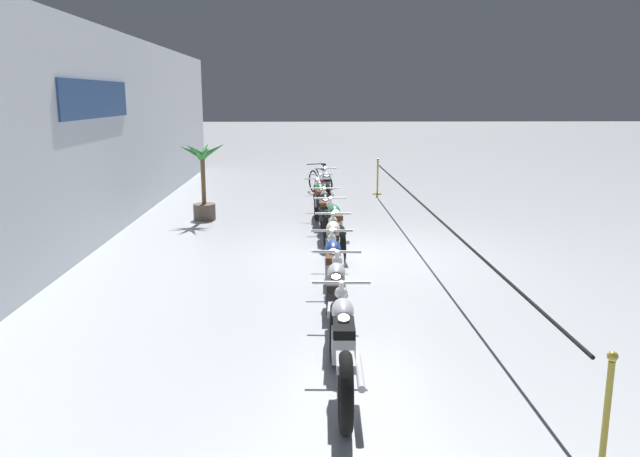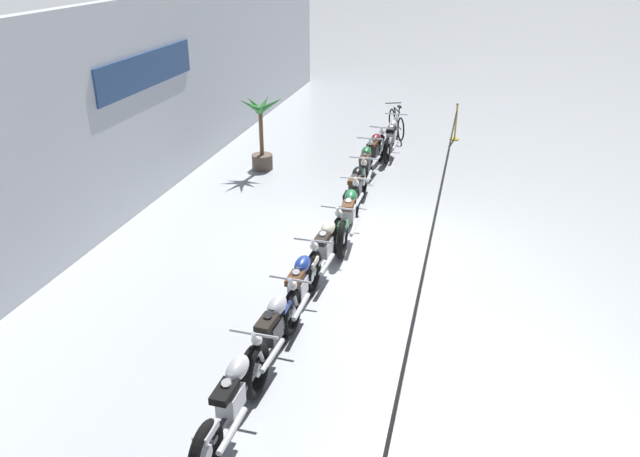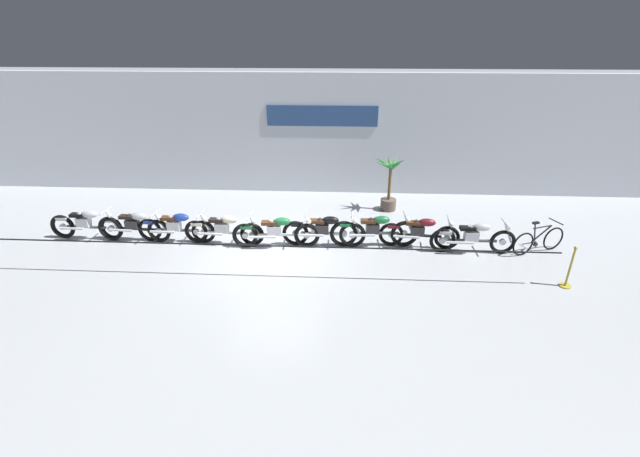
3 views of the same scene
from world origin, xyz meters
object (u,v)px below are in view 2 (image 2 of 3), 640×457
at_px(motorcycle_cream_3, 325,248).
at_px(motorcycle_maroon_7, 374,152).
at_px(stanchion_far_left, 430,243).
at_px(motorcycle_green_4, 349,215).
at_px(potted_palm_left_of_row, 261,134).
at_px(motorcycle_green_6, 365,167).
at_px(motorcycle_black_5, 356,189).
at_px(motorcycle_blue_2, 299,287).
at_px(bicycle, 396,123).
at_px(motorcycle_silver_0, 233,401).
at_px(stanchion_mid_left, 455,127).
at_px(motorcycle_silver_1, 273,332).
at_px(motorcycle_silver_8, 392,137).

xyz_separation_m(motorcycle_cream_3, motorcycle_maroon_7, (5.40, 0.08, 0.01)).
relative_size(motorcycle_cream_3, stanchion_far_left, 0.16).
distance_m(motorcycle_green_4, potted_palm_left_of_row, 4.42).
relative_size(motorcycle_green_6, stanchion_far_left, 0.18).
height_order(motorcycle_black_5, motorcycle_green_6, motorcycle_green_6).
xyz_separation_m(motorcycle_blue_2, potted_palm_left_of_row, (6.17, 2.71, 0.45)).
bearing_deg(motorcycle_black_5, motorcycle_blue_2, 179.37).
height_order(motorcycle_green_4, bicycle, bicycle).
distance_m(motorcycle_silver_0, stanchion_mid_left, 12.69).
bearing_deg(motorcycle_maroon_7, potted_palm_left_of_row, 102.60).
xyz_separation_m(motorcycle_silver_0, stanchion_far_left, (4.00, -1.84, 0.30)).
relative_size(motorcycle_silver_0, stanchion_far_left, 0.16).
xyz_separation_m(motorcycle_green_4, motorcycle_green_6, (2.69, 0.19, 0.02)).
xyz_separation_m(motorcycle_green_6, stanchion_mid_left, (4.39, -1.82, -0.13)).
xyz_separation_m(bicycle, stanchion_far_left, (-8.55, -1.69, 0.40)).
height_order(motorcycle_silver_0, motorcycle_green_4, motorcycle_silver_0).
xyz_separation_m(motorcycle_silver_0, bicycle, (12.55, -0.15, -0.10)).
bearing_deg(motorcycle_silver_1, motorcycle_black_5, -0.74).
bearing_deg(motorcycle_green_6, motorcycle_silver_8, -5.23).
xyz_separation_m(motorcycle_silver_0, motorcycle_black_5, (6.79, -0.08, 0.01)).
xyz_separation_m(motorcycle_silver_8, stanchion_mid_left, (1.77, -1.58, -0.11)).
distance_m(motorcycle_silver_1, motorcycle_silver_8, 9.37).
bearing_deg(bicycle, motorcycle_silver_8, -176.38).
relative_size(motorcycle_green_6, bicycle, 1.55).
bearing_deg(stanchion_far_left, motorcycle_silver_0, 155.32).
distance_m(motorcycle_green_4, stanchion_mid_left, 7.26).
bearing_deg(potted_palm_left_of_row, bicycle, -37.01).
xyz_separation_m(motorcycle_green_6, motorcycle_maroon_7, (1.23, 0.00, -0.02)).
bearing_deg(motorcycle_silver_0, motorcycle_blue_2, -0.73).
relative_size(motorcycle_green_6, motorcycle_maroon_7, 1.11).
bearing_deg(motorcycle_green_4, motorcycle_silver_0, 177.81).
bearing_deg(stanchion_mid_left, motorcycle_green_6, 157.51).
height_order(motorcycle_green_4, motorcycle_green_6, motorcycle_green_6).
bearing_deg(motorcycle_blue_2, stanchion_mid_left, -10.30).
distance_m(motorcycle_silver_1, motorcycle_green_4, 4.06).
height_order(motorcycle_silver_8, bicycle, bicycle).
bearing_deg(stanchion_mid_left, motorcycle_cream_3, 168.52).
bearing_deg(motorcycle_cream_3, motorcycle_black_5, 0.40).
xyz_separation_m(motorcycle_cream_3, motorcycle_black_5, (2.79, 0.02, 0.02)).
relative_size(bicycle, potted_palm_left_of_row, 0.85).
bearing_deg(motorcycle_cream_3, motorcycle_blue_2, 177.28).
height_order(motorcycle_maroon_7, stanchion_mid_left, stanchion_mid_left).
bearing_deg(bicycle, stanchion_mid_left, -89.67).
height_order(motorcycle_silver_0, motorcycle_silver_8, motorcycle_silver_0).
bearing_deg(stanchion_far_left, motorcycle_green_6, 23.51).
height_order(motorcycle_maroon_7, motorcycle_silver_8, motorcycle_maroon_7).
bearing_deg(motorcycle_green_4, motorcycle_silver_8, -0.55).
relative_size(motorcycle_maroon_7, motorcycle_silver_8, 0.96).
bearing_deg(stanchion_far_left, stanchion_mid_left, 0.00).
xyz_separation_m(motorcycle_blue_2, stanchion_far_left, (1.37, -1.80, 0.31)).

